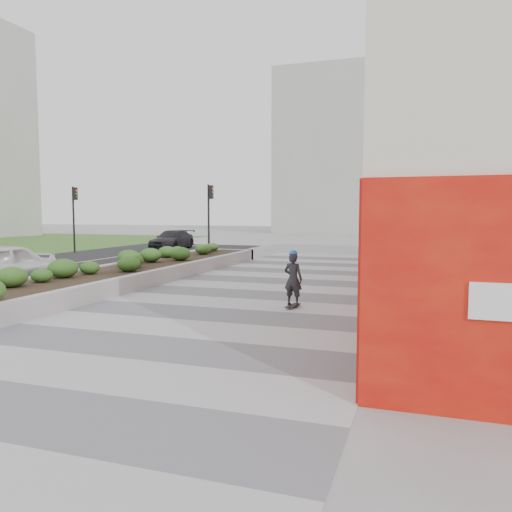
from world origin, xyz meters
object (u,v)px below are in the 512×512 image
Objects in this scene: skateboarder at (293,279)px; car_dark at (172,240)px; traffic_signal_near at (210,209)px; traffic_signal_far at (74,209)px; planter at (140,268)px.

skateboarder is 22.58m from car_dark.
traffic_signal_far is at bearing -176.89° from traffic_signal_near.
traffic_signal_near reaches higher than car_dark.
skateboarder is at bearing -56.70° from car_dark.
car_dark is (4.55, 4.49, -2.10)m from traffic_signal_far.
skateboarder is (8.71, -14.20, -1.97)m from traffic_signal_near.
traffic_signal_near is 6.48m from car_dark.
traffic_signal_far reaches higher than skateboarder.
planter is at bearing -42.46° from traffic_signal_far.
car_dark is at bearing 139.37° from traffic_signal_near.
traffic_signal_near is 2.68× the size of skateboarder.
planter is 3.95× the size of car_dark.
car_dark is at bearing 133.00° from skateboarder.
traffic_signal_near is 9.21m from traffic_signal_far.
traffic_signal_far is (-9.20, -0.50, 0.00)m from traffic_signal_near.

